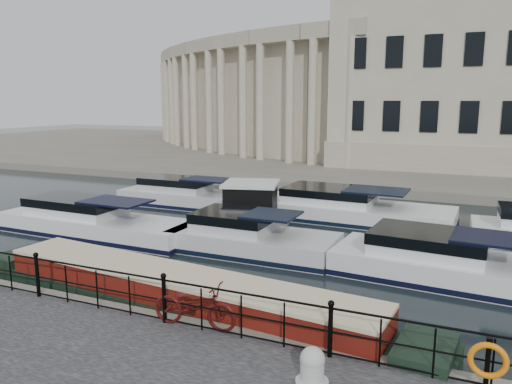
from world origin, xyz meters
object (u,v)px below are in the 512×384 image
at_px(bicycle, 195,305).
at_px(harbour_hut, 251,208).
at_px(mooring_bollard, 312,366).
at_px(life_ring_post, 488,361).
at_px(narrowboat, 178,302).

height_order(bicycle, harbour_hut, harbour_hut).
bearing_deg(harbour_hut, bicycle, -87.64).
bearing_deg(bicycle, mooring_bollard, -113.45).
relative_size(life_ring_post, harbour_hut, 0.29).
height_order(mooring_bollard, narrowboat, mooring_bollard).
relative_size(bicycle, life_ring_post, 1.86).
distance_m(mooring_bollard, life_ring_post, 3.07).
height_order(bicycle, life_ring_post, life_ring_post).
bearing_deg(life_ring_post, mooring_bollard, -165.53).
bearing_deg(mooring_bollard, life_ring_post, 14.47).
height_order(bicycle, narrowboat, bicycle).
relative_size(mooring_bollard, life_ring_post, 0.63).
bearing_deg(life_ring_post, bicycle, 176.68).
bearing_deg(mooring_bollard, harbour_hut, 118.94).
xyz_separation_m(bicycle, narrowboat, (-1.39, 1.44, -0.73)).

